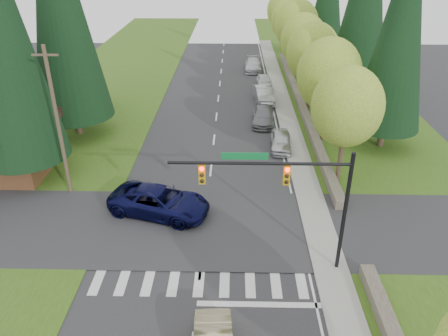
{
  "coord_description": "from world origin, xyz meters",
  "views": [
    {
      "loc": [
        1.65,
        -13.6,
        15.5
      ],
      "look_at": [
        1.11,
        10.44,
        2.8
      ],
      "focal_mm": 35.0,
      "sensor_mm": 36.0,
      "label": 1
    }
  ],
  "objects_px": {
    "parked_car_a": "(281,141)",
    "parked_car_b": "(263,116)",
    "parked_car_e": "(253,65)",
    "parked_car_c": "(264,95)",
    "parked_car_d": "(264,82)",
    "suv_navy": "(160,201)"
  },
  "relations": [
    {
      "from": "suv_navy",
      "to": "parked_car_a",
      "type": "xyz_separation_m",
      "value": [
        8.51,
        9.78,
        -0.17
      ]
    },
    {
      "from": "parked_car_a",
      "to": "parked_car_d",
      "type": "bearing_deg",
      "value": 94.88
    },
    {
      "from": "parked_car_e",
      "to": "parked_car_c",
      "type": "bearing_deg",
      "value": -85.39
    },
    {
      "from": "parked_car_c",
      "to": "parked_car_e",
      "type": "distance_m",
      "value": 12.49
    },
    {
      "from": "parked_car_a",
      "to": "parked_car_b",
      "type": "bearing_deg",
      "value": 104.87
    },
    {
      "from": "suv_navy",
      "to": "parked_car_d",
      "type": "relative_size",
      "value": 1.5
    },
    {
      "from": "suv_navy",
      "to": "parked_car_a",
      "type": "distance_m",
      "value": 12.96
    },
    {
      "from": "parked_car_a",
      "to": "parked_car_c",
      "type": "height_order",
      "value": "parked_car_c"
    },
    {
      "from": "parked_car_d",
      "to": "parked_car_e",
      "type": "bearing_deg",
      "value": 96.68
    },
    {
      "from": "parked_car_b",
      "to": "parked_car_e",
      "type": "distance_m",
      "value": 18.47
    },
    {
      "from": "parked_car_c",
      "to": "parked_car_a",
      "type": "bearing_deg",
      "value": -92.06
    },
    {
      "from": "parked_car_a",
      "to": "parked_car_b",
      "type": "relative_size",
      "value": 0.85
    },
    {
      "from": "parked_car_c",
      "to": "parked_car_e",
      "type": "xyz_separation_m",
      "value": [
        -0.66,
        12.47,
        -0.07
      ]
    },
    {
      "from": "parked_car_b",
      "to": "parked_car_c",
      "type": "bearing_deg",
      "value": 90.18
    },
    {
      "from": "parked_car_b",
      "to": "parked_car_c",
      "type": "distance_m",
      "value": 6.0
    },
    {
      "from": "suv_navy",
      "to": "parked_car_b",
      "type": "bearing_deg",
      "value": -8.78
    },
    {
      "from": "parked_car_c",
      "to": "parked_car_d",
      "type": "bearing_deg",
      "value": 80.03
    },
    {
      "from": "parked_car_a",
      "to": "parked_car_e",
      "type": "height_order",
      "value": "parked_car_e"
    },
    {
      "from": "parked_car_b",
      "to": "parked_car_e",
      "type": "xyz_separation_m",
      "value": [
        -0.27,
        18.47,
        0.03
      ]
    },
    {
      "from": "suv_navy",
      "to": "parked_car_b",
      "type": "relative_size",
      "value": 1.3
    },
    {
      "from": "parked_car_a",
      "to": "parked_car_e",
      "type": "relative_size",
      "value": 0.81
    },
    {
      "from": "parked_car_a",
      "to": "parked_car_e",
      "type": "xyz_separation_m",
      "value": [
        -1.4,
        24.15,
        0.03
      ]
    }
  ]
}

